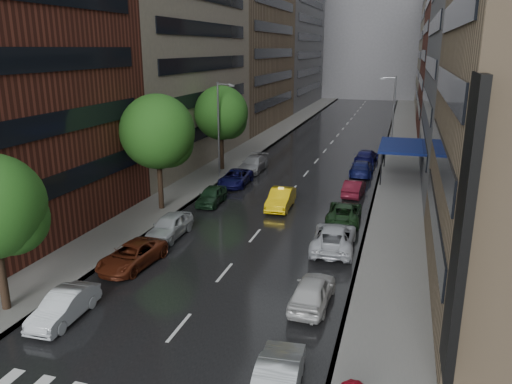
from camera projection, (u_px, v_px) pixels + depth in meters
ground at (134, 382)px, 18.90m from camera, size 220.00×220.00×0.00m
road at (330, 145)px, 64.93m from camera, size 14.00×140.00×0.01m
sidewalk_left at (263, 141)px, 67.38m from camera, size 4.00×140.00×0.15m
sidewalk_right at (401, 148)px, 62.45m from camera, size 4.00×140.00×0.15m
buildings_left at (240, 21)px, 72.68m from camera, size 8.00×108.00×38.00m
buildings_right at (461, 24)px, 62.82m from camera, size 8.05×109.10×36.00m
building_far at (373, 32)px, 123.09m from camera, size 40.00×14.00×32.00m
tree_mid at (157, 132)px, 37.30m from camera, size 5.63×5.63×8.98m
tree_far at (221, 113)px, 49.94m from camera, size 5.42×5.42×8.63m
taxi at (281, 199)px, 39.19m from camera, size 1.81×4.77×1.55m
parked_cars_left at (204, 201)px, 38.70m from camera, size 2.67×35.08×1.54m
parked_cars_right at (347, 206)px, 37.56m from camera, size 2.84×44.66×1.55m
street_lamp_left at (219, 128)px, 47.27m from camera, size 1.74×0.22×9.00m
street_lamp_right at (392, 114)px, 56.86m from camera, size 1.74×0.22×9.00m
awning at (401, 146)px, 47.80m from camera, size 4.00×8.00×3.12m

